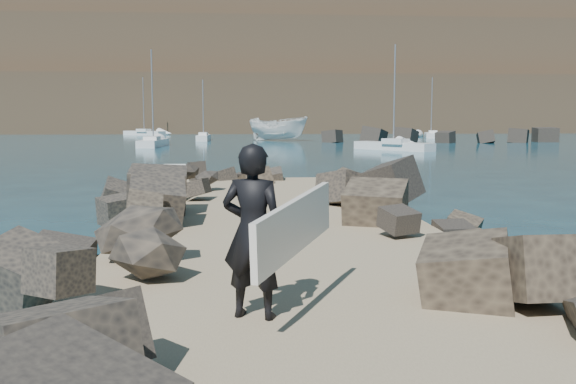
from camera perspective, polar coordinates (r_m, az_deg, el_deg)
name	(u,v)px	position (r m, az deg, el deg)	size (l,w,h in m)	color
ground	(284,266)	(11.88, -0.38, -6.64)	(800.00, 800.00, 0.00)	#0F384C
jetty	(293,278)	(9.87, 0.46, -7.61)	(6.00, 26.00, 0.60)	#8C7759
riprap_left	(106,261)	(10.48, -15.87, -5.90)	(2.60, 22.00, 1.00)	black
riprap_right	(467,255)	(10.94, 15.61, -5.38)	(2.60, 22.00, 1.00)	black
breakwater_secondary	(571,137)	(75.60, 23.83, 4.52)	(52.00, 4.00, 1.20)	black
headland	(277,66)	(172.38, -0.95, 11.13)	(360.00, 140.00, 32.00)	#2D4919
surfboard_resting	(168,183)	(16.72, -10.66, 0.75)	(0.61, 2.45, 0.08)	white
boat_imported	(278,129)	(73.71, -0.88, 5.66)	(2.71, 7.20, 2.78)	white
surfer_with_board	(259,231)	(6.81, -2.58, -3.46)	(1.36, 2.14, 1.87)	black
sailboat_f	(462,131)	(115.78, 15.18, 5.30)	(2.17, 6.01, 7.22)	silver
sailboat_d	(431,135)	(86.07, 12.60, 4.96)	(3.02, 6.72, 7.97)	silver
sailboat_e	(144,133)	(96.93, -12.67, 5.14)	(6.63, 5.61, 8.62)	silver
sailboat_c	(394,146)	(53.52, 9.37, 4.06)	(5.72, 6.67, 8.71)	silver
sailboat_b	(204,138)	(74.52, -7.52, 4.82)	(1.46, 5.79, 7.07)	silver
sailboat_a	(153,143)	(60.50, -11.88, 4.30)	(2.15, 7.56, 8.96)	silver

